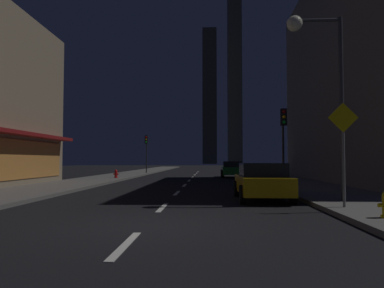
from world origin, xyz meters
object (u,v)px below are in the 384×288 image
object	(u,v)px
car_parked_near	(262,181)
traffic_light_near_right	(283,130)
traffic_light_far_left	(146,146)
pedestrian_crossing_sign	(343,145)
street_lamp_right	(317,61)
fire_hydrant_far_left	(116,174)
car_parked_far	(232,169)

from	to	relation	value
car_parked_near	traffic_light_near_right	xyz separation A→B (m)	(1.90, 5.09, 2.45)
traffic_light_far_left	pedestrian_crossing_sign	size ratio (longest dim) A/B	1.33
street_lamp_right	car_parked_near	bearing A→B (deg)	141.53
car_parked_near	fire_hydrant_far_left	size ratio (longest dim) A/B	6.48
traffic_light_near_right	traffic_light_far_left	world-z (taller)	same
car_parked_near	fire_hydrant_far_left	xyz separation A→B (m)	(-9.50, 14.10, -0.29)
car_parked_far	fire_hydrant_far_left	bearing A→B (deg)	-155.83
street_lamp_right	car_parked_far	bearing A→B (deg)	95.14
fire_hydrant_far_left	pedestrian_crossing_sign	world-z (taller)	pedestrian_crossing_sign
street_lamp_right	traffic_light_far_left	bearing A→B (deg)	111.97
traffic_light_far_left	fire_hydrant_far_left	bearing A→B (deg)	-92.00
car_parked_near	street_lamp_right	bearing A→B (deg)	-38.47
pedestrian_crossing_sign	traffic_light_far_left	bearing A→B (deg)	111.14
fire_hydrant_far_left	pedestrian_crossing_sign	distance (m)	20.80
car_parked_far	street_lamp_right	xyz separation A→B (m)	(1.78, -19.78, 4.33)
car_parked_near	pedestrian_crossing_sign	size ratio (longest dim) A/B	1.34
car_parked_far	fire_hydrant_far_left	size ratio (longest dim) A/B	6.48
traffic_light_far_left	car_parked_far	bearing A→B (deg)	-38.28
traffic_light_near_right	fire_hydrant_far_left	bearing A→B (deg)	141.67
pedestrian_crossing_sign	car_parked_far	bearing A→B (deg)	95.31
fire_hydrant_far_left	street_lamp_right	xyz separation A→B (m)	(11.28, -15.52, 4.61)
car_parked_near	traffic_light_near_right	size ratio (longest dim) A/B	1.01
car_parked_near	fire_hydrant_far_left	distance (m)	17.01
car_parked_near	traffic_light_far_left	bearing A→B (deg)	109.61
fire_hydrant_far_left	pedestrian_crossing_sign	bearing A→B (deg)	-56.32
traffic_light_near_right	street_lamp_right	bearing A→B (deg)	-91.06
fire_hydrant_far_left	street_lamp_right	size ratio (longest dim) A/B	0.10
street_lamp_right	traffic_light_near_right	bearing A→B (deg)	88.94
car_parked_far	traffic_light_far_left	world-z (taller)	traffic_light_far_left
car_parked_near	street_lamp_right	world-z (taller)	street_lamp_right
car_parked_near	traffic_light_far_left	distance (m)	27.23
fire_hydrant_far_left	traffic_light_far_left	size ratio (longest dim) A/B	0.16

